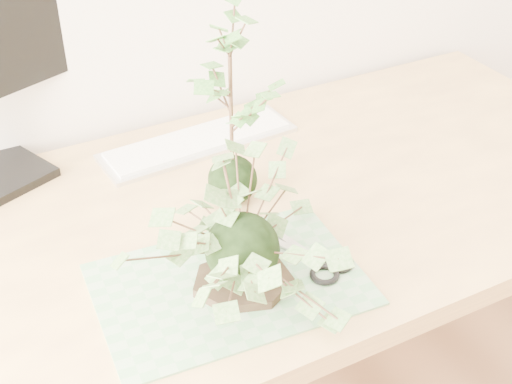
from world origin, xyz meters
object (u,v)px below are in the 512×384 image
keyboard (199,142)px  ivy_kokedama (242,221)px  maple_kokedama (230,69)px  desk (235,252)px

keyboard → ivy_kokedama: bearing=-108.7°
maple_kokedama → keyboard: maple_kokedama is taller
ivy_kokedama → maple_kokedama: (0.09, 0.21, 0.13)m
maple_kokedama → keyboard: 0.32m
ivy_kokedama → maple_kokedama: bearing=67.5°
keyboard → desk: bearing=-102.6°
ivy_kokedama → maple_kokedama: 0.26m
desk → keyboard: bearing=81.0°
ivy_kokedama → keyboard: size_ratio=0.81×
maple_kokedama → keyboard: (0.02, 0.20, -0.25)m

